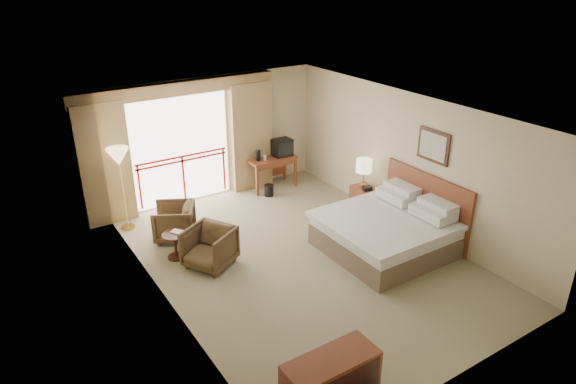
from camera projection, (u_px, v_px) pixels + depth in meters
floor at (301, 258)px, 9.30m from camera, size 7.00×7.00×0.00m
ceiling at (303, 113)px, 8.20m from camera, size 7.00×7.00×0.00m
wall_back at (214, 137)px, 11.43m from camera, size 5.00×0.00×5.00m
wall_front at (469, 290)px, 6.07m from camera, size 5.00×0.00×5.00m
wall_left at (162, 227)px, 7.51m from camera, size 0.00×7.00×7.00m
wall_right at (408, 162)px, 10.00m from camera, size 0.00×7.00×7.00m
balcony_door at (181, 150)px, 11.08m from camera, size 2.40×0.00×2.40m
balcony_railing at (183, 167)px, 11.23m from camera, size 2.09×0.03×1.02m
curtain_left at (105, 164)px, 10.14m from camera, size 1.00×0.26×2.50m
curtain_right at (250, 136)px, 11.78m from camera, size 1.00×0.26×2.50m
valance at (177, 89)px, 10.46m from camera, size 4.40×0.22×0.28m
hvac_vent at (264, 85)px, 11.65m from camera, size 0.50×0.04×0.50m
bed at (387, 231)px, 9.43m from camera, size 2.13×2.06×0.97m
headboard at (426, 206)px, 9.80m from camera, size 0.06×2.10×1.30m
framed_art at (433, 146)px, 9.32m from camera, size 0.04×0.72×0.60m
nightstand at (363, 200)px, 10.88m from camera, size 0.45×0.52×0.59m
table_lamp at (364, 166)px, 10.61m from camera, size 0.33×0.33×0.58m
phone at (367, 188)px, 10.61m from camera, size 0.21×0.18×0.08m
desk at (270, 164)px, 12.06m from camera, size 1.14×0.55×0.75m
tv at (282, 147)px, 12.02m from camera, size 0.44×0.35×0.40m
coffee_maker at (258, 156)px, 11.73m from camera, size 0.15×0.15×0.25m
cup at (265, 158)px, 11.79m from camera, size 0.08×0.08×0.11m
wastebasket at (269, 190)px, 11.74m from camera, size 0.26×0.26×0.27m
armchair_far at (176, 238)px, 9.99m from camera, size 1.03×1.02×0.70m
armchair_near at (211, 265)px, 9.09m from camera, size 1.06×1.05×0.71m
side_table at (175, 242)px, 9.18m from camera, size 0.44×0.44×0.48m
book at (174, 234)px, 9.12m from camera, size 0.23×0.25×0.02m
floor_lamp at (119, 160)px, 9.77m from camera, size 0.43×0.43×1.69m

